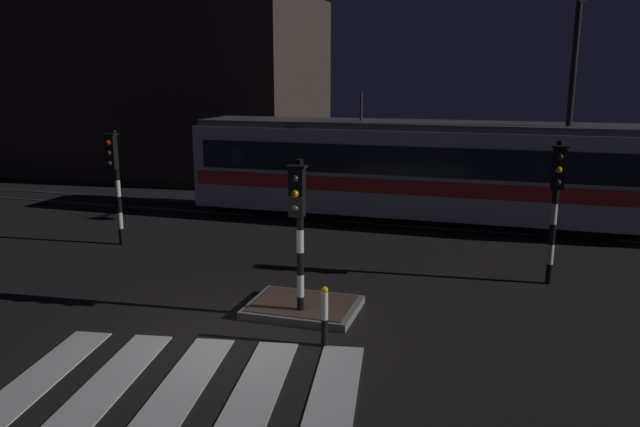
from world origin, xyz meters
The scene contains 12 objects.
ground_plane centered at (0.00, 0.00, 0.00)m, with size 120.00×120.00×0.00m, color black.
rail_near centered at (0.00, 9.55, 0.01)m, with size 80.00×0.12×0.03m, color #59595E.
rail_far centered at (0.00, 10.99, 0.01)m, with size 80.00×0.12×0.03m, color #59595E.
crosswalk_zebra centered at (0.00, -2.16, 0.01)m, with size 6.00×5.18×0.02m.
traffic_island centered at (0.72, 1.79, 0.09)m, with size 2.19×1.65×0.18m.
traffic_light_median_centre centered at (0.79, 1.33, 2.08)m, with size 0.36×0.42×3.15m.
traffic_light_corner_far_left centered at (-5.81, 5.00, 2.14)m, with size 0.36×0.42×3.24m.
traffic_light_corner_far_right centered at (5.59, 4.96, 2.17)m, with size 0.36×0.42×3.29m.
street_lamp_trackside_right centered at (6.16, 9.66, 4.48)m, with size 0.44×1.21×7.04m.
tram centered at (2.23, 10.26, 1.75)m, with size 15.78×2.58×4.15m.
bollard_island_edge centered at (1.60, 0.34, 0.56)m, with size 0.12×0.12×1.11m.
building_backdrop centered at (-13.04, 17.48, 4.11)m, with size 17.38×8.00×8.23m, color #382D28.
Camera 1 is at (4.46, -9.32, 4.67)m, focal length 34.39 mm.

